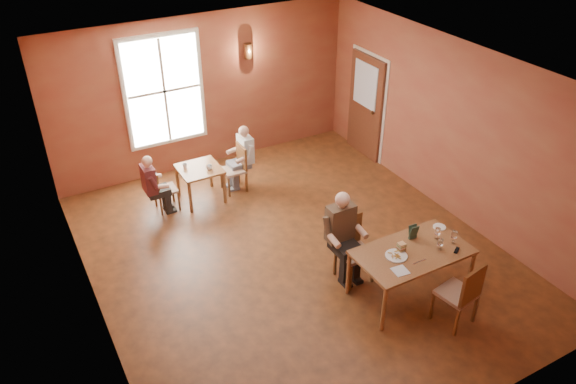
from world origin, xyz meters
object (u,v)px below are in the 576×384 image
chair_diner_main (355,251)px  chair_diner_maroon (166,189)px  diner_white (234,162)px  diner_maroon (163,182)px  second_table (201,184)px  main_table (410,272)px  chair_empty (457,292)px  chair_diner_white (233,169)px  diner_main (357,243)px

chair_diner_main → chair_diner_maroon: 3.66m
diner_white → diner_maroon: diner_white is taller
chair_diner_main → second_table: chair_diner_main is taller
main_table → chair_empty: 0.76m
chair_empty → chair_diner_white: chair_empty is taller
chair_empty → diner_white: 4.70m
diner_maroon → chair_diner_main: bearing=30.3°
diner_main → chair_diner_white: size_ratio=1.51×
chair_diner_white → chair_diner_maroon: chair_diner_white is taller
diner_main → chair_diner_maroon: bearing=-60.4°
chair_diner_main → chair_diner_white: 3.21m
chair_diner_main → chair_diner_white: size_ratio=1.13×
second_table → diner_maroon: size_ratio=0.65×
second_table → chair_diner_white: chair_diner_white is taller
chair_empty → diner_white: bearing=94.5°
main_table → diner_main: diner_main is taller
chair_empty → chair_diner_maroon: chair_empty is taller
main_table → chair_diner_main: size_ratio=1.61×
chair_diner_main → diner_white: 3.21m
chair_diner_main → chair_diner_white: bearing=-80.6°
second_table → diner_white: bearing=0.0°
second_table → chair_diner_white: (0.65, 0.00, 0.12)m
diner_maroon → second_table: bearing=90.0°
chair_diner_main → second_table: bearing=-69.7°
chair_diner_white → diner_maroon: 1.33m
chair_diner_maroon → diner_maroon: 0.15m
second_table → chair_diner_white: 0.66m
chair_diner_main → chair_empty: chair_empty is taller
diner_main → chair_empty: diner_main is taller
main_table → diner_maroon: diner_maroon is taller
diner_main → chair_empty: (0.68, -1.35, -0.17)m
diner_main → chair_diner_white: diner_main is taller
main_table → chair_diner_maroon: (-2.32, 3.82, 0.03)m
main_table → diner_white: (-0.99, 3.82, 0.21)m
main_table → chair_diner_maroon: bearing=121.3°
chair_empty → diner_maroon: diner_maroon is taller
diner_white → diner_main: bearing=-171.3°
diner_main → chair_diner_white: 3.25m
diner_main → second_table: (-1.17, 3.20, -0.35)m
second_table → chair_diner_maroon: size_ratio=0.89×
main_table → chair_diner_maroon: size_ratio=1.98×
diner_main → chair_empty: size_ratio=1.33×
chair_empty → second_table: (-1.85, 4.55, -0.18)m
diner_main → chair_diner_white: bearing=-80.7°
main_table → second_table: size_ratio=2.21×
diner_main → diner_maroon: 3.70m
second_table → diner_maroon: (-0.68, 0.00, 0.24)m
main_table → chair_diner_main: chair_diner_main is taller
main_table → diner_main: size_ratio=1.20×
chair_diner_maroon → diner_maroon: (-0.03, 0.00, 0.15)m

